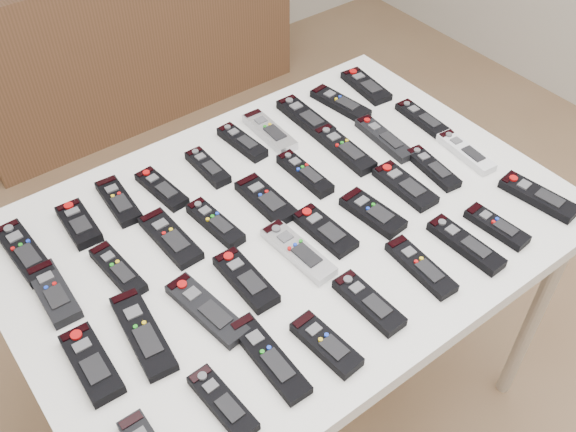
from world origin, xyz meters
TOP-DOWN VIEW (x-y plane):
  - ground at (0.00, 0.00)m, footprint 4.00×4.00m
  - table at (-0.07, 0.10)m, footprint 1.25×0.88m
  - sideboard at (0.31, 1.78)m, footprint 1.50×0.38m
  - remote_0 at (-0.58, 0.36)m, footprint 0.07×0.20m
  - remote_1 at (-0.46, 0.37)m, footprint 0.07×0.14m
  - remote_2 at (-0.35, 0.39)m, footprint 0.06×0.17m
  - remote_3 at (-0.25, 0.37)m, footprint 0.06×0.16m
  - remote_4 at (-0.12, 0.36)m, footprint 0.05×0.15m
  - remote_5 at (0.00, 0.39)m, footprint 0.06×0.16m
  - remote_6 at (0.08, 0.39)m, footprint 0.06×0.18m
  - remote_7 at (0.20, 0.38)m, footprint 0.06×0.19m
  - remote_8 at (0.32, 0.38)m, footprint 0.08×0.19m
  - remote_9 at (0.43, 0.40)m, footprint 0.08×0.18m
  - remote_10 at (-0.58, 0.22)m, footprint 0.06×0.17m
  - remote_11 at (-0.45, 0.20)m, footprint 0.06×0.17m
  - remote_12 at (-0.31, 0.21)m, footprint 0.07×0.18m
  - remote_13 at (-0.21, 0.19)m, footprint 0.06×0.17m
  - remote_14 at (-0.07, 0.18)m, footprint 0.06×0.17m
  - remote_15 at (0.05, 0.20)m, footprint 0.05×0.17m
  - remote_16 at (0.19, 0.21)m, footprint 0.06×0.20m
  - remote_17 at (0.31, 0.19)m, footprint 0.06×0.20m
  - remote_18 at (0.45, 0.19)m, footprint 0.06×0.18m
  - remote_19 at (-0.59, 0.02)m, footprint 0.07×0.17m
  - remote_20 at (-0.48, 0.02)m, footprint 0.08×0.22m
  - remote_21 at (-0.35, -0.00)m, footprint 0.08×0.21m
  - remote_22 at (-0.25, 0.01)m, footprint 0.06×0.17m
  - remote_23 at (-0.11, 0.01)m, footprint 0.07×0.20m
  - remote_24 at (-0.03, 0.02)m, footprint 0.07×0.16m
  - remote_25 at (0.10, 0.00)m, footprint 0.08×0.16m
  - remote_26 at (0.22, 0.02)m, footprint 0.06×0.17m
  - remote_27 at (0.32, 0.03)m, footprint 0.06×0.17m
  - remote_28 at (0.43, 0.02)m, footprint 0.06×0.18m
  - remote_30 at (-0.44, -0.19)m, footprint 0.06×0.16m
  - remote_31 at (-0.32, -0.17)m, footprint 0.05×0.21m
  - remote_32 at (-0.22, -0.21)m, footprint 0.06×0.15m
  - remote_33 at (-0.09, -0.18)m, footprint 0.06×0.17m
  - remote_34 at (0.07, -0.18)m, footprint 0.06×0.18m
  - remote_35 at (0.19, -0.19)m, footprint 0.06×0.19m
  - remote_36 at (0.29, -0.20)m, footprint 0.06×0.15m
  - remote_37 at (0.44, -0.19)m, footprint 0.08×0.19m

SIDE VIEW (x-z plane):
  - ground at x=0.00m, z-range 0.00..0.00m
  - sideboard at x=0.31m, z-range 0.00..0.75m
  - table at x=-0.07m, z-range 0.33..1.11m
  - remote_3 at x=-0.25m, z-range 0.78..0.80m
  - remote_18 at x=0.45m, z-range 0.78..0.80m
  - remote_24 at x=-0.03m, z-range 0.78..0.80m
  - remote_9 at x=0.43m, z-range 0.78..0.80m
  - remote_2 at x=-0.35m, z-range 0.78..0.80m
  - remote_8 at x=0.32m, z-range 0.78..0.80m
  - remote_12 at x=-0.31m, z-range 0.78..0.80m
  - remote_27 at x=0.32m, z-range 0.78..0.80m
  - remote_21 at x=-0.35m, z-range 0.78..0.80m
  - remote_23 at x=-0.11m, z-range 0.78..0.80m
  - remote_26 at x=0.22m, z-range 0.78..0.80m
  - remote_31 at x=-0.32m, z-range 0.78..0.80m
  - remote_28 at x=0.43m, z-range 0.78..0.80m
  - remote_17 at x=0.31m, z-range 0.78..0.80m
  - remote_4 at x=-0.12m, z-range 0.78..0.80m
  - remote_34 at x=0.07m, z-range 0.78..0.80m
  - remote_11 at x=-0.45m, z-range 0.78..0.80m
  - remote_20 at x=-0.48m, z-range 0.78..0.80m
  - remote_36 at x=0.29m, z-range 0.78..0.80m
  - remote_14 at x=-0.07m, z-range 0.78..0.80m
  - remote_30 at x=-0.44m, z-range 0.78..0.80m
  - remote_25 at x=0.10m, z-range 0.78..0.80m
  - remote_5 at x=0.00m, z-range 0.78..0.80m
  - remote_1 at x=-0.46m, z-range 0.78..0.80m
  - remote_7 at x=0.20m, z-range 0.78..0.80m
  - remote_6 at x=0.08m, z-range 0.78..0.80m
  - remote_37 at x=0.44m, z-range 0.78..0.80m
  - remote_0 at x=-0.58m, z-range 0.78..0.80m
  - remote_35 at x=0.19m, z-range 0.78..0.80m
  - remote_33 at x=-0.09m, z-range 0.78..0.80m
  - remote_10 at x=-0.58m, z-range 0.78..0.80m
  - remote_16 at x=0.19m, z-range 0.78..0.80m
  - remote_32 at x=-0.22m, z-range 0.78..0.80m
  - remote_22 at x=-0.25m, z-range 0.78..0.80m
  - remote_13 at x=-0.21m, z-range 0.78..0.80m
  - remote_15 at x=0.05m, z-range 0.78..0.80m
  - remote_19 at x=-0.59m, z-range 0.78..0.80m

